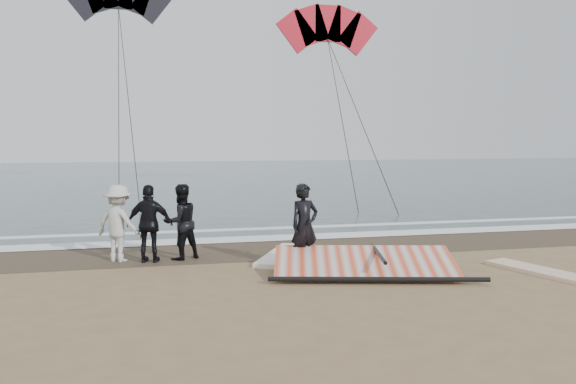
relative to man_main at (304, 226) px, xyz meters
name	(u,v)px	position (x,y,z in m)	size (l,w,h in m)	color
ground	(357,295)	(0.38, -2.32, -0.92)	(120.00, 120.00, 0.00)	#8C704C
sea	(207,176)	(0.38, 30.68, -0.91)	(120.00, 54.00, 0.02)	#233838
wet_sand	(297,247)	(0.38, 2.18, -0.91)	(120.00, 2.80, 0.01)	#4C3D2B
foam_near	(286,237)	(0.38, 3.58, -0.89)	(120.00, 0.90, 0.01)	white
foam_far	(274,228)	(0.38, 5.28, -0.89)	(120.00, 0.45, 0.01)	white
man_main	(304,226)	(0.00, 0.00, 0.00)	(0.67, 0.44, 1.84)	black
board_white	(538,271)	(4.66, -1.59, -0.88)	(0.62, 2.20, 0.09)	white
board_cream	(282,255)	(-0.26, 1.11, -0.87)	(0.67, 2.50, 0.10)	white
trio_cluster	(147,223)	(-3.37, 1.41, -0.04)	(2.59, 1.22, 1.78)	black
sail_rig	(359,265)	(0.96, -0.84, -0.73)	(4.18, 2.51, 0.50)	black
kite_red	(328,33)	(6.16, 18.75, 7.73)	(6.32, 5.95, 14.34)	red
kite_dark	(118,0)	(-5.13, 21.54, 9.52)	(6.61, 6.38, 16.13)	black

